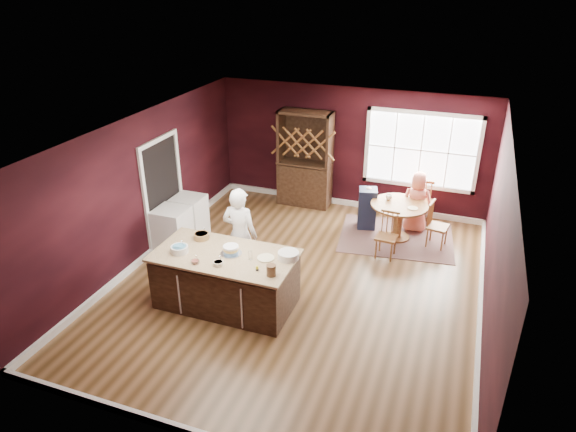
# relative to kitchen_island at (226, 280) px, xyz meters

# --- Properties ---
(room_shell) EXTENTS (7.00, 7.00, 7.00)m
(room_shell) POSITION_rel_kitchen_island_xyz_m (0.91, 0.94, 0.91)
(room_shell) COLOR brown
(room_shell) RESTS_ON ground
(window) EXTENTS (2.36, 0.10, 1.66)m
(window) POSITION_rel_kitchen_island_xyz_m (2.41, 4.41, 1.06)
(window) COLOR white
(window) RESTS_ON room_shell
(doorway) EXTENTS (0.08, 1.26, 2.13)m
(doorway) POSITION_rel_kitchen_island_xyz_m (-2.06, 1.54, 0.59)
(doorway) COLOR white
(doorway) RESTS_ON room_shell
(kitchen_island) EXTENTS (2.22, 1.16, 0.92)m
(kitchen_island) POSITION_rel_kitchen_island_xyz_m (0.00, 0.00, 0.00)
(kitchen_island) COLOR black
(kitchen_island) RESTS_ON ground
(dining_table) EXTENTS (1.12, 1.12, 0.75)m
(dining_table) POSITION_rel_kitchen_island_xyz_m (2.22, 3.21, 0.10)
(dining_table) COLOR brown
(dining_table) RESTS_ON ground
(baker) EXTENTS (0.63, 0.42, 1.71)m
(baker) POSITION_rel_kitchen_island_xyz_m (-0.10, 0.77, 0.42)
(baker) COLOR white
(baker) RESTS_ON ground
(layer_cake) EXTENTS (0.34, 0.34, 0.14)m
(layer_cake) POSITION_rel_kitchen_island_xyz_m (0.09, 0.05, 0.55)
(layer_cake) COLOR white
(layer_cake) RESTS_ON kitchen_island
(bowl_blue) EXTENTS (0.27, 0.27, 0.11)m
(bowl_blue) POSITION_rel_kitchen_island_xyz_m (-0.69, -0.18, 0.53)
(bowl_blue) COLOR silver
(bowl_blue) RESTS_ON kitchen_island
(bowl_yellow) EXTENTS (0.26, 0.26, 0.10)m
(bowl_yellow) POSITION_rel_kitchen_island_xyz_m (-0.58, 0.33, 0.53)
(bowl_yellow) COLOR #B0894B
(bowl_yellow) RESTS_ON kitchen_island
(bowl_pink) EXTENTS (0.13, 0.13, 0.05)m
(bowl_pink) POSITION_rel_kitchen_island_xyz_m (-0.30, -0.39, 0.51)
(bowl_pink) COLOR silver
(bowl_pink) RESTS_ON kitchen_island
(bowl_olive) EXTENTS (0.16, 0.16, 0.06)m
(bowl_olive) POSITION_rel_kitchen_island_xyz_m (0.06, -0.32, 0.51)
(bowl_olive) COLOR beige
(bowl_olive) RESTS_ON kitchen_island
(drinking_glass) EXTENTS (0.07, 0.07, 0.14)m
(drinking_glass) POSITION_rel_kitchen_island_xyz_m (0.44, 0.00, 0.55)
(drinking_glass) COLOR white
(drinking_glass) RESTS_ON kitchen_island
(dinner_plate) EXTENTS (0.27, 0.27, 0.02)m
(dinner_plate) POSITION_rel_kitchen_island_xyz_m (0.65, 0.10, 0.49)
(dinner_plate) COLOR beige
(dinner_plate) RESTS_ON kitchen_island
(white_tub) EXTENTS (0.33, 0.33, 0.11)m
(white_tub) POSITION_rel_kitchen_island_xyz_m (0.98, 0.22, 0.54)
(white_tub) COLOR white
(white_tub) RESTS_ON kitchen_island
(stoneware_crock) EXTENTS (0.14, 0.14, 0.17)m
(stoneware_crock) POSITION_rel_kitchen_island_xyz_m (0.91, -0.31, 0.57)
(stoneware_crock) COLOR brown
(stoneware_crock) RESTS_ON kitchen_island
(toy_figurine) EXTENTS (0.05, 0.05, 0.08)m
(toy_figurine) POSITION_rel_kitchen_island_xyz_m (0.67, -0.26, 0.52)
(toy_figurine) COLOR yellow
(toy_figurine) RESTS_ON kitchen_island
(rug) EXTENTS (2.42, 1.98, 0.01)m
(rug) POSITION_rel_kitchen_island_xyz_m (2.22, 3.21, -0.43)
(rug) COLOR brown
(rug) RESTS_ON ground
(chair_east) EXTENTS (0.43, 0.45, 0.93)m
(chair_east) POSITION_rel_kitchen_island_xyz_m (3.00, 3.13, 0.02)
(chair_east) COLOR brown
(chair_east) RESTS_ON ground
(chair_south) EXTENTS (0.41, 0.39, 0.91)m
(chair_south) POSITION_rel_kitchen_island_xyz_m (2.14, 2.38, 0.01)
(chair_south) COLOR brown
(chair_south) RESTS_ON ground
(chair_north) EXTENTS (0.46, 0.44, 1.07)m
(chair_north) POSITION_rel_kitchen_island_xyz_m (2.58, 4.05, 0.10)
(chair_north) COLOR brown
(chair_north) RESTS_ON ground
(seated_woman) EXTENTS (0.64, 0.43, 1.28)m
(seated_woman) POSITION_rel_kitchen_island_xyz_m (2.51, 3.68, 0.20)
(seated_woman) COLOR #E57763
(seated_woman) RESTS_ON ground
(high_chair) EXTENTS (0.44, 0.44, 0.90)m
(high_chair) POSITION_rel_kitchen_island_xyz_m (1.54, 3.46, 0.01)
(high_chair) COLOR black
(high_chair) RESTS_ON ground
(toddler) EXTENTS (0.18, 0.14, 0.26)m
(toddler) POSITION_rel_kitchen_island_xyz_m (1.47, 3.56, 0.37)
(toddler) COLOR #8CA5BF
(toddler) RESTS_ON high_chair
(table_plate) EXTENTS (0.20, 0.20, 0.01)m
(table_plate) POSITION_rel_kitchen_island_xyz_m (2.49, 3.08, 0.32)
(table_plate) COLOR beige
(table_plate) RESTS_ON dining_table
(table_cup) EXTENTS (0.14, 0.14, 0.10)m
(table_cup) POSITION_rel_kitchen_island_xyz_m (1.98, 3.35, 0.36)
(table_cup) COLOR white
(table_cup) RESTS_ON dining_table
(hutch) EXTENTS (1.18, 0.49, 2.17)m
(hutch) POSITION_rel_kitchen_island_xyz_m (-0.06, 4.16, 0.65)
(hutch) COLOR #3A1F13
(hutch) RESTS_ON ground
(washer) EXTENTS (0.60, 0.58, 0.87)m
(washer) POSITION_rel_kitchen_island_xyz_m (-1.73, 1.22, -0.00)
(washer) COLOR white
(washer) RESTS_ON ground
(dryer) EXTENTS (0.59, 0.57, 0.86)m
(dryer) POSITION_rel_kitchen_island_xyz_m (-1.73, 1.86, -0.01)
(dryer) COLOR white
(dryer) RESTS_ON ground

